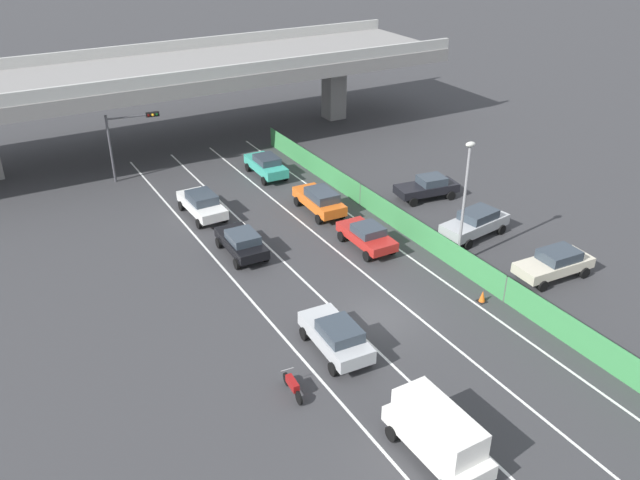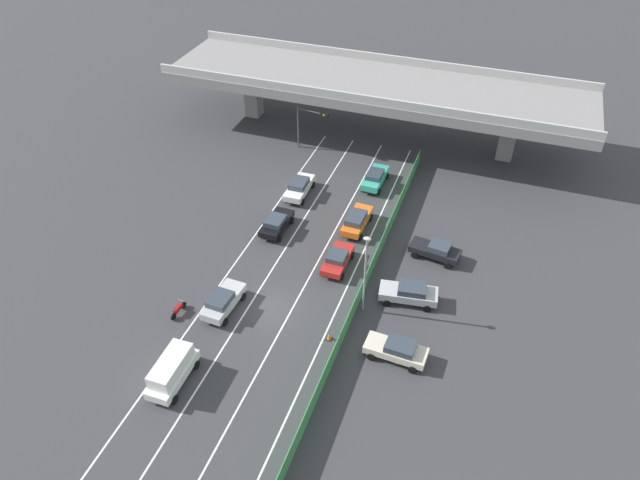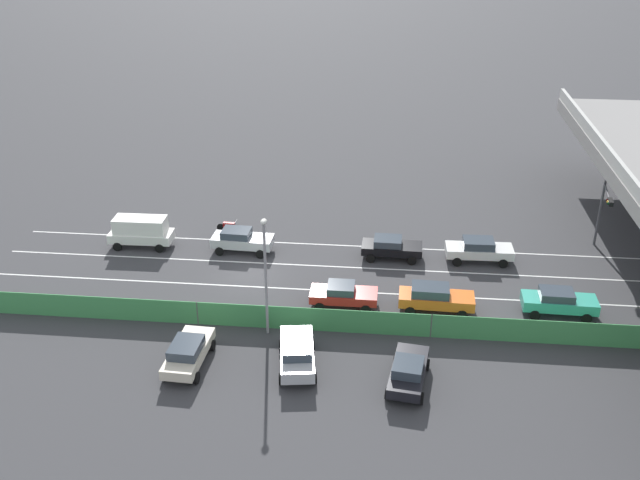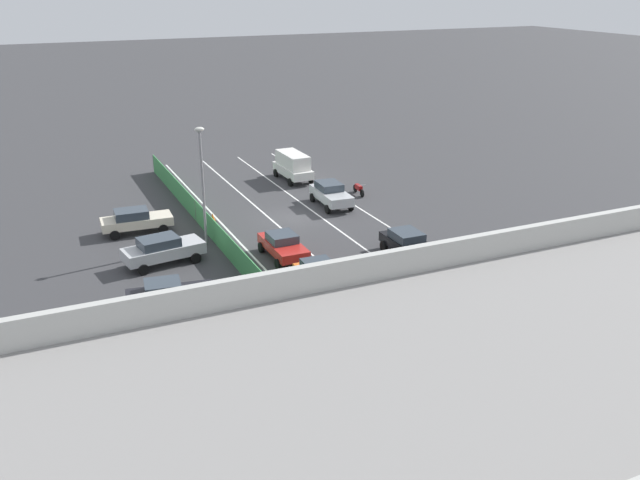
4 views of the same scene
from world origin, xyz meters
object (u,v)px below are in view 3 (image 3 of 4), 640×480
(parked_wagon_silver, at_px, (297,352))
(parked_sedan_dark, at_px, (408,371))
(traffic_light, at_px, (604,207))
(traffic_cone, at_px, (211,312))
(car_van_white, at_px, (141,230))
(car_sedan_silver, at_px, (241,239))
(car_taxi_teal, at_px, (559,301))
(car_sedan_red, at_px, (343,294))
(car_sedan_white, at_px, (479,249))
(car_sedan_black, at_px, (391,247))
(parked_sedan_cream, at_px, (188,352))
(motorcycle, at_px, (229,226))
(car_taxi_orange, at_px, (435,297))
(street_lamp, at_px, (265,266))

(parked_wagon_silver, bearing_deg, parked_sedan_dark, 80.71)
(parked_wagon_silver, xyz_separation_m, parked_sedan_dark, (0.99, 6.06, -0.07))
(traffic_light, distance_m, traffic_cone, 28.30)
(car_van_white, bearing_deg, traffic_light, 93.88)
(car_sedan_silver, relative_size, traffic_light, 0.88)
(car_taxi_teal, relative_size, traffic_cone, 7.11)
(car_sedan_red, xyz_separation_m, car_taxi_teal, (-0.34, 13.31, 0.07))
(traffic_light, xyz_separation_m, traffic_cone, (11.22, -25.76, -3.35))
(car_sedan_white, distance_m, car_sedan_black, 6.19)
(car_sedan_silver, bearing_deg, parked_sedan_cream, -0.56)
(traffic_cone, bearing_deg, motorcycle, -172.98)
(car_taxi_teal, bearing_deg, car_sedan_black, -122.29)
(car_sedan_silver, xyz_separation_m, car_taxi_teal, (6.55, 21.22, -0.02))
(car_taxi_orange, xyz_separation_m, motorcycle, (-10.02, -15.21, -0.49))
(car_van_white, height_order, motorcycle, car_van_white)
(car_taxi_orange, distance_m, motorcycle, 18.22)
(parked_sedan_dark, distance_m, traffic_light, 21.96)
(car_sedan_red, xyz_separation_m, parked_wagon_silver, (6.73, -2.05, 0.10))
(traffic_cone, bearing_deg, car_taxi_teal, 96.30)
(car_sedan_white, distance_m, motorcycle, 18.84)
(car_taxi_teal, height_order, parked_wagon_silver, parked_wagon_silver)
(car_van_white, relative_size, parked_wagon_silver, 0.95)
(parked_sedan_dark, height_order, traffic_light, traffic_light)
(car_sedan_red, xyz_separation_m, motorcycle, (-10.03, -9.50, -0.39))
(car_taxi_teal, bearing_deg, car_van_white, -103.00)
(car_sedan_black, xyz_separation_m, traffic_cone, (8.93, -10.93, -0.57))
(car_taxi_orange, xyz_separation_m, car_sedan_silver, (-6.89, -13.62, -0.02))
(street_lamp, height_order, traffic_cone, street_lamp)
(motorcycle, height_order, parked_sedan_cream, parked_sedan_cream)
(motorcycle, xyz_separation_m, parked_wagon_silver, (16.75, 7.45, 0.48))
(motorcycle, bearing_deg, traffic_light, 88.26)
(car_taxi_orange, xyz_separation_m, street_lamp, (3.55, -9.95, 3.54))
(car_sedan_white, height_order, car_taxi_teal, car_sedan_white)
(car_sedan_red, relative_size, parked_sedan_dark, 0.92)
(car_sedan_white, bearing_deg, car_sedan_black, -88.73)
(car_sedan_silver, bearing_deg, car_sedan_white, 90.52)
(motorcycle, bearing_deg, car_sedan_silver, 26.90)
(parked_sedan_dark, bearing_deg, street_lamp, -116.86)
(motorcycle, xyz_separation_m, parked_sedan_dark, (17.74, 13.51, 0.42))
(car_taxi_teal, relative_size, motorcycle, 2.34)
(street_lamp, distance_m, traffic_cone, 5.84)
(street_lamp, bearing_deg, traffic_cone, -111.92)
(car_taxi_orange, xyz_separation_m, car_taxi_teal, (-0.33, 7.60, -0.03))
(car_van_white, height_order, parked_wagon_silver, car_van_white)
(car_taxi_orange, distance_m, car_sedan_black, 7.45)
(car_van_white, xyz_separation_m, motorcycle, (-3.07, 5.87, -0.82))
(car_sedan_silver, xyz_separation_m, traffic_cone, (8.91, -0.11, -0.63))
(car_taxi_teal, bearing_deg, car_sedan_white, -147.87)
(car_sedan_white, relative_size, motorcycle, 2.42)
(car_sedan_silver, distance_m, car_sedan_black, 10.82)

